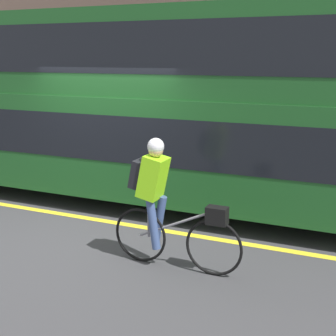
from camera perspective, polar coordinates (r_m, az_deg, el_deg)
name	(u,v)px	position (r m, az deg, el deg)	size (l,w,h in m)	color
ground_plane	(97,224)	(7.80, -8.63, -6.72)	(80.00, 80.00, 0.00)	#38383A
road_center_line	(102,220)	(7.92, -8.03, -6.35)	(50.00, 0.14, 0.01)	yellow
sidewalk_curb	(202,159)	(12.17, 4.18, 1.15)	(60.00, 2.29, 0.14)	#A8A399
bus	(142,99)	(8.63, -3.19, 8.45)	(9.69, 2.46, 3.43)	black
cyclist_on_bike	(163,200)	(5.95, -0.61, -3.87)	(1.76, 0.32, 1.69)	black
trash_bin	(243,141)	(11.64, 9.14, 3.31)	(0.48, 0.48, 1.01)	#515156
street_sign_post	(122,95)	(12.77, -5.69, 8.85)	(0.36, 0.09, 2.70)	#59595B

